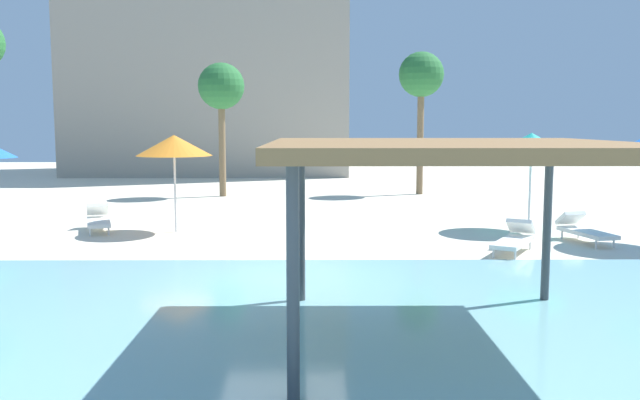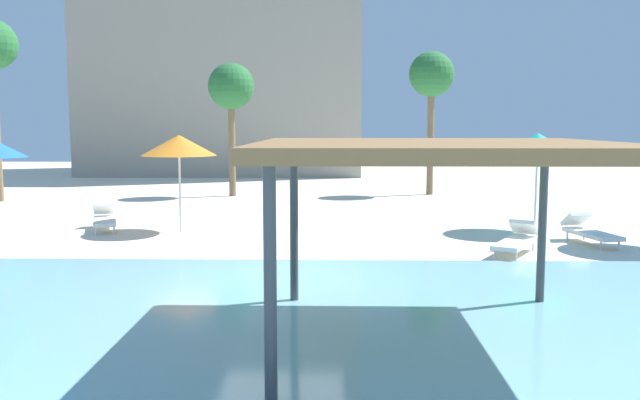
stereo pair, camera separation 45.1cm
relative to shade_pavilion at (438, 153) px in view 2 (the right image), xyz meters
name	(u,v)px [view 2 (the right image)]	position (x,y,z in m)	size (l,w,h in m)	color
ground_plane	(280,277)	(-2.45, 3.91, -2.60)	(80.00, 80.00, 0.00)	beige
lagoon_water	(244,376)	(-2.45, -1.34, -2.58)	(44.00, 13.50, 0.04)	#7AB7C1
shade_pavilion	(438,153)	(0.00, 0.00, 0.00)	(4.81, 4.81, 2.75)	#42474C
beach_umbrella_teal_0	(538,144)	(4.20, 9.65, -0.17)	(2.27, 2.27, 2.75)	silver
beach_umbrella_orange_6	(179,145)	(-5.69, 9.47, -0.20)	(2.08, 2.08, 2.69)	silver
lounge_chair_1	(588,231)	(4.99, 7.80, -2.27)	(0.99, 1.98, 0.74)	white
lounge_chair_2	(517,240)	(2.84, 6.43, -2.27)	(1.48, 1.94, 0.74)	white
lounge_chair_3	(105,218)	(-7.92, 9.72, -2.27)	(1.18, 1.99, 0.74)	white
palm_tree_0	(231,89)	(-5.66, 18.82, 1.82)	(1.90, 1.90, 5.49)	brown
palm_tree_2	(432,77)	(2.66, 19.61, 2.33)	(1.90, 1.90, 6.02)	brown
hotel_block_0	(227,6)	(-8.06, 33.17, 7.60)	(16.25, 9.82, 20.41)	#9E9384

